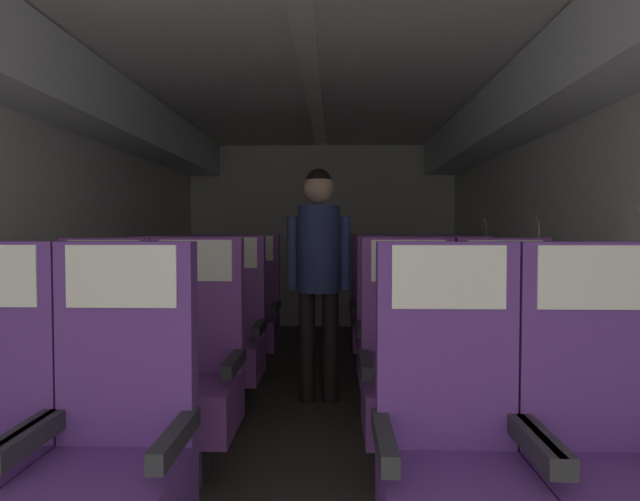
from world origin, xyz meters
TOP-DOWN VIEW (x-y plane):
  - ground at (0.00, 3.31)m, footprint 3.44×7.02m
  - fuselage_shell at (0.00, 3.56)m, footprint 3.32×6.67m
  - seat_a_left_aisle at (-0.52, 1.62)m, footprint 0.48×0.47m
  - seat_a_right_aisle at (0.97, 1.62)m, footprint 0.48×0.47m
  - seat_a_right_window at (0.52, 1.62)m, footprint 0.48×0.47m
  - seat_b_left_window at (-0.96, 2.54)m, footprint 0.48×0.47m
  - seat_b_left_aisle at (-0.51, 2.54)m, footprint 0.48×0.47m
  - seat_b_right_aisle at (0.97, 2.53)m, footprint 0.48×0.47m
  - seat_b_right_window at (0.51, 2.55)m, footprint 0.48×0.47m
  - seat_c_left_window at (-0.96, 3.46)m, footprint 0.48×0.47m
  - seat_c_left_aisle at (-0.52, 3.47)m, footprint 0.48×0.47m
  - seat_c_right_aisle at (0.96, 3.46)m, footprint 0.48×0.47m
  - seat_c_right_window at (0.53, 3.46)m, footprint 0.48×0.47m
  - seat_d_left_window at (-0.96, 4.38)m, footprint 0.48×0.47m
  - seat_d_left_aisle at (-0.52, 4.39)m, footprint 0.48×0.47m
  - seat_d_right_aisle at (0.96, 4.38)m, footprint 0.48×0.47m
  - seat_d_right_window at (0.52, 4.40)m, footprint 0.48×0.47m
  - flight_attendant at (0.05, 3.70)m, footprint 0.43×0.28m

SIDE VIEW (x-z plane):
  - ground at x=0.00m, z-range -0.02..0.00m
  - seat_a_left_aisle at x=-0.52m, z-range -0.09..1.04m
  - seat_a_right_aisle at x=0.97m, z-range -0.09..1.04m
  - seat_a_right_window at x=0.52m, z-range -0.09..1.04m
  - seat_b_left_window at x=-0.96m, z-range -0.09..1.04m
  - seat_b_left_aisle at x=-0.51m, z-range -0.09..1.04m
  - seat_b_right_aisle at x=0.97m, z-range -0.09..1.04m
  - seat_b_right_window at x=0.51m, z-range -0.09..1.04m
  - seat_c_left_window at x=-0.96m, z-range -0.09..1.04m
  - seat_c_left_aisle at x=-0.52m, z-range -0.09..1.04m
  - seat_c_right_aisle at x=0.96m, z-range -0.09..1.04m
  - seat_c_right_window at x=0.53m, z-range -0.09..1.04m
  - seat_d_left_window at x=-0.96m, z-range -0.09..1.04m
  - seat_d_left_aisle at x=-0.52m, z-range -0.09..1.04m
  - seat_d_right_aisle at x=0.96m, z-range -0.09..1.04m
  - seat_d_right_window at x=0.52m, z-range -0.09..1.04m
  - flight_attendant at x=0.05m, z-range 0.18..1.75m
  - fuselage_shell at x=0.00m, z-range 0.50..2.74m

